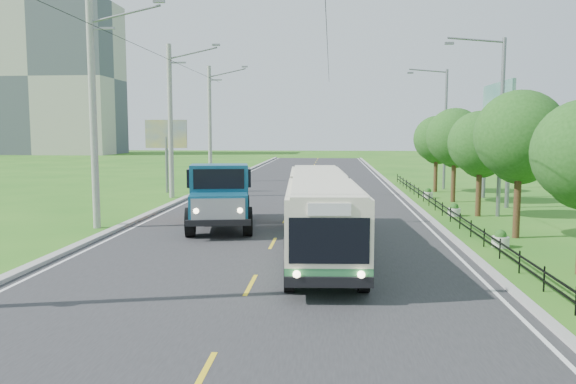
# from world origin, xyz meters

# --- Properties ---
(ground) EXTENTS (240.00, 240.00, 0.00)m
(ground) POSITION_xyz_m (0.00, 0.00, 0.00)
(ground) COLOR #256618
(ground) RESTS_ON ground
(road) EXTENTS (14.00, 120.00, 0.02)m
(road) POSITION_xyz_m (0.00, 20.00, 0.01)
(road) COLOR #28282B
(road) RESTS_ON ground
(curb_left) EXTENTS (0.40, 120.00, 0.15)m
(curb_left) POSITION_xyz_m (-7.20, 20.00, 0.07)
(curb_left) COLOR #9E9E99
(curb_left) RESTS_ON ground
(curb_right) EXTENTS (0.30, 120.00, 0.10)m
(curb_right) POSITION_xyz_m (7.15, 20.00, 0.05)
(curb_right) COLOR #9E9E99
(curb_right) RESTS_ON ground
(edge_line_left) EXTENTS (0.12, 120.00, 0.00)m
(edge_line_left) POSITION_xyz_m (-6.65, 20.00, 0.02)
(edge_line_left) COLOR silver
(edge_line_left) RESTS_ON road
(edge_line_right) EXTENTS (0.12, 120.00, 0.00)m
(edge_line_right) POSITION_xyz_m (6.65, 20.00, 0.02)
(edge_line_right) COLOR silver
(edge_line_right) RESTS_ON road
(centre_dash) EXTENTS (0.12, 2.20, 0.00)m
(centre_dash) POSITION_xyz_m (0.00, 0.00, 0.02)
(centre_dash) COLOR yellow
(centre_dash) RESTS_ON road
(railing_right) EXTENTS (0.04, 40.00, 0.60)m
(railing_right) POSITION_xyz_m (8.00, 14.00, 0.30)
(railing_right) COLOR black
(railing_right) RESTS_ON ground
(pole_near) EXTENTS (3.51, 0.32, 10.00)m
(pole_near) POSITION_xyz_m (-8.26, 9.00, 5.09)
(pole_near) COLOR gray
(pole_near) RESTS_ON ground
(pole_mid) EXTENTS (3.51, 0.32, 10.00)m
(pole_mid) POSITION_xyz_m (-8.26, 21.00, 5.09)
(pole_mid) COLOR gray
(pole_mid) RESTS_ON ground
(pole_far) EXTENTS (3.51, 0.32, 10.00)m
(pole_far) POSITION_xyz_m (-8.26, 33.00, 5.09)
(pole_far) COLOR gray
(pole_far) RESTS_ON ground
(tree_third) EXTENTS (3.60, 3.62, 6.00)m
(tree_third) POSITION_xyz_m (9.86, 8.14, 3.99)
(tree_third) COLOR #382314
(tree_third) RESTS_ON ground
(tree_fourth) EXTENTS (3.24, 3.31, 5.40)m
(tree_fourth) POSITION_xyz_m (9.86, 14.14, 3.59)
(tree_fourth) COLOR #382314
(tree_fourth) RESTS_ON ground
(tree_fifth) EXTENTS (3.48, 3.52, 5.80)m
(tree_fifth) POSITION_xyz_m (9.86, 20.14, 3.85)
(tree_fifth) COLOR #382314
(tree_fifth) RESTS_ON ground
(tree_back) EXTENTS (3.30, 3.36, 5.50)m
(tree_back) POSITION_xyz_m (9.86, 26.14, 3.65)
(tree_back) COLOR #382314
(tree_back) RESTS_ON ground
(streetlight_mid) EXTENTS (3.02, 0.20, 9.07)m
(streetlight_mid) POSITION_xyz_m (10.64, 14.00, 4.90)
(streetlight_mid) COLOR slate
(streetlight_mid) RESTS_ON ground
(streetlight_far) EXTENTS (3.02, 0.20, 9.07)m
(streetlight_far) POSITION_xyz_m (10.64, 28.00, 4.90)
(streetlight_far) COLOR slate
(streetlight_far) RESTS_ON ground
(planter_near) EXTENTS (0.64, 0.64, 0.67)m
(planter_near) POSITION_xyz_m (8.60, 6.00, 0.29)
(planter_near) COLOR silver
(planter_near) RESTS_ON ground
(planter_mid) EXTENTS (0.64, 0.64, 0.67)m
(planter_mid) POSITION_xyz_m (8.60, 14.00, 0.29)
(planter_mid) COLOR silver
(planter_mid) RESTS_ON ground
(planter_far) EXTENTS (0.64, 0.64, 0.67)m
(planter_far) POSITION_xyz_m (8.60, 22.00, 0.29)
(planter_far) COLOR silver
(planter_far) RESTS_ON ground
(billboard_left) EXTENTS (3.00, 0.20, 5.20)m
(billboard_left) POSITION_xyz_m (-9.50, 24.00, 3.87)
(billboard_left) COLOR slate
(billboard_left) RESTS_ON ground
(billboard_right) EXTENTS (0.24, 6.00, 7.30)m
(billboard_right) POSITION_xyz_m (12.30, 20.00, 5.34)
(billboard_right) COLOR slate
(billboard_right) RESTS_ON ground
(apartment_near) EXTENTS (28.00, 14.00, 30.00)m
(apartment_near) POSITION_xyz_m (-55.00, 95.00, 15.00)
(apartment_near) COLOR #B7B2A3
(apartment_near) RESTS_ON ground
(apartment_far) EXTENTS (24.00, 14.00, 26.00)m
(apartment_far) POSITION_xyz_m (-80.00, 120.00, 13.00)
(apartment_far) COLOR #B7B2A3
(apartment_far) RESTS_ON ground
(bus) EXTENTS (2.96, 13.80, 2.65)m
(bus) POSITION_xyz_m (1.82, 5.09, 1.59)
(bus) COLOR #337F47
(bus) RESTS_ON ground
(dump_truck) EXTENTS (3.75, 7.26, 2.91)m
(dump_truck) POSITION_xyz_m (-2.79, 9.69, 1.65)
(dump_truck) COLOR navy
(dump_truck) RESTS_ON ground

